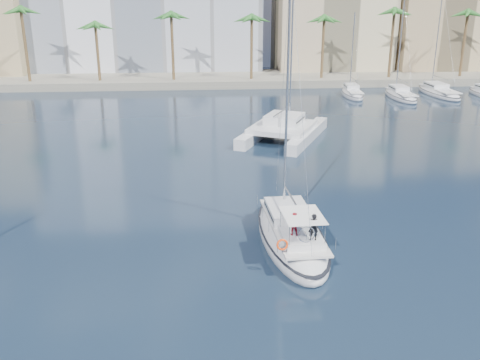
{
  "coord_description": "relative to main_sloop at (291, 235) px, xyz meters",
  "views": [
    {
      "loc": [
        -2.38,
        -28.9,
        14.19
      ],
      "look_at": [
        0.02,
        1.5,
        3.5
      ],
      "focal_mm": 40.0,
      "sensor_mm": 36.0,
      "label": 1
    }
  ],
  "objects": [
    {
      "name": "main_sloop",
      "position": [
        0.0,
        0.0,
        0.0
      ],
      "size": [
        4.11,
        11.48,
        16.81
      ],
      "rotation": [
        0.0,
        0.0,
        0.05
      ],
      "color": "silver",
      "rests_on": "ground"
    },
    {
      "name": "building_tan_right",
      "position": [
        39.02,
        68.16,
        8.48
      ],
      "size": [
        18.0,
        12.0,
        18.0
      ],
      "primitive_type": "cube",
      "color": "tan",
      "rests_on": "ground"
    },
    {
      "name": "palm_centre",
      "position": [
        -2.98,
        57.16,
        9.76
      ],
      "size": [
        3.6,
        3.6,
        12.3
      ],
      "color": "brown",
      "rests_on": "ground"
    },
    {
      "name": "building_beige",
      "position": [
        19.02,
        70.16,
        9.48
      ],
      "size": [
        20.0,
        14.0,
        20.0
      ],
      "primitive_type": "cube",
      "color": "#C7B98F",
      "rests_on": "ground"
    },
    {
      "name": "palm_right",
      "position": [
        31.02,
        57.16,
        9.76
      ],
      "size": [
        3.6,
        3.6,
        12.3
      ],
      "color": "brown",
      "rests_on": "ground"
    },
    {
      "name": "moored_yacht_c",
      "position": [
        30.02,
        47.16,
        -0.52
      ],
      "size": [
        3.98,
        12.33,
        15.54
      ],
      "primitive_type": null,
      "rotation": [
        0.0,
        0.0,
        0.03
      ],
      "color": "silver",
      "rests_on": "ground"
    },
    {
      "name": "quay",
      "position": [
        -2.98,
        61.16,
        0.08
      ],
      "size": [
        120.0,
        14.0,
        1.2
      ],
      "primitive_type": "cube",
      "color": "gray",
      "rests_on": "ground"
    },
    {
      "name": "seagull",
      "position": [
        -1.06,
        2.45,
        0.22
      ],
      "size": [
        1.17,
        0.5,
        0.22
      ],
      "color": "silver",
      "rests_on": "ground"
    },
    {
      "name": "catamaran",
      "position": [
        3.32,
        24.2,
        0.64
      ],
      "size": [
        11.02,
        13.91,
        18.09
      ],
      "rotation": [
        0.0,
        0.0,
        -0.45
      ],
      "color": "silver",
      "rests_on": "ground"
    },
    {
      "name": "moored_yacht_b",
      "position": [
        23.52,
        45.16,
        -0.52
      ],
      "size": [
        3.32,
        10.83,
        13.72
      ],
      "primitive_type": null,
      "rotation": [
        0.0,
        0.0,
        -0.02
      ],
      "color": "silver",
      "rests_on": "ground"
    },
    {
      "name": "moored_yacht_a",
      "position": [
        17.02,
        47.16,
        -0.52
      ],
      "size": [
        3.37,
        9.52,
        11.9
      ],
      "primitive_type": null,
      "rotation": [
        0.0,
        0.0,
        -0.07
      ],
      "color": "silver",
      "rests_on": "ground"
    },
    {
      "name": "ground",
      "position": [
        -2.98,
        0.16,
        -0.52
      ],
      "size": [
        160.0,
        160.0,
        0.0
      ],
      "primitive_type": "plane",
      "color": "black",
      "rests_on": "ground"
    }
  ]
}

